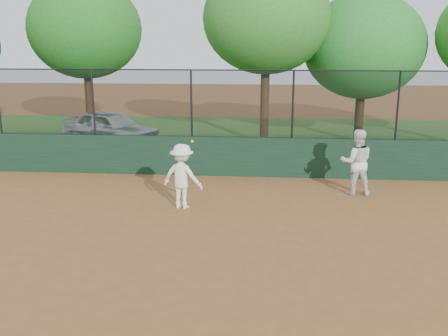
# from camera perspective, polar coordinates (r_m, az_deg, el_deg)

# --- Properties ---
(ground) EXTENTS (80.00, 80.00, 0.00)m
(ground) POSITION_cam_1_polar(r_m,az_deg,el_deg) (9.73, -5.90, -9.97)
(ground) COLOR brown
(ground) RESTS_ON ground
(back_wall) EXTENTS (26.00, 0.20, 1.20)m
(back_wall) POSITION_cam_1_polar(r_m,az_deg,el_deg) (15.19, -1.79, 1.38)
(back_wall) COLOR #173320
(back_wall) RESTS_ON ground
(grass_strip) EXTENTS (36.00, 12.00, 0.01)m
(grass_strip) POSITION_cam_1_polar(r_m,az_deg,el_deg) (21.16, 0.10, 3.40)
(grass_strip) COLOR #275019
(grass_strip) RESTS_ON ground
(parked_car) EXTENTS (4.38, 3.06, 1.38)m
(parked_car) POSITION_cam_1_polar(r_m,az_deg,el_deg) (20.18, -12.80, 4.50)
(parked_car) COLOR silver
(parked_car) RESTS_ON ground
(player_second) EXTENTS (0.86, 0.68, 1.76)m
(player_second) POSITION_cam_1_polar(r_m,az_deg,el_deg) (13.69, 14.89, 0.66)
(player_second) COLOR white
(player_second) RESTS_ON ground
(player_main) EXTENTS (1.17, 0.88, 1.77)m
(player_main) POSITION_cam_1_polar(r_m,az_deg,el_deg) (12.18, -4.79, -0.95)
(player_main) COLOR white
(player_main) RESTS_ON ground
(fence_assembly) EXTENTS (26.00, 0.06, 2.00)m
(fence_assembly) POSITION_cam_1_polar(r_m,az_deg,el_deg) (14.92, -1.94, 7.51)
(fence_assembly) COLOR black
(fence_assembly) RESTS_ON back_wall
(tree_1) EXTENTS (4.90, 4.45, 6.63)m
(tree_1) POSITION_cam_1_polar(r_m,az_deg,el_deg) (23.06, -15.63, 15.02)
(tree_1) COLOR #422A17
(tree_1) RESTS_ON ground
(tree_2) EXTENTS (4.84, 4.40, 6.93)m
(tree_2) POSITION_cam_1_polar(r_m,az_deg,el_deg) (19.68, 4.87, 16.64)
(tree_2) COLOR #4E311C
(tree_2) RESTS_ON ground
(tree_3) EXTENTS (4.73, 4.30, 5.84)m
(tree_3) POSITION_cam_1_polar(r_m,az_deg,el_deg) (20.82, 15.68, 13.20)
(tree_3) COLOR #3A2413
(tree_3) RESTS_ON ground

